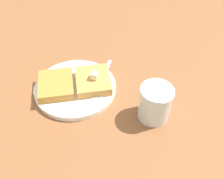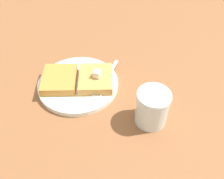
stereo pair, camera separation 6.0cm
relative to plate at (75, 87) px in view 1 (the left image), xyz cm
name	(u,v)px [view 1 (the left image)]	position (x,y,z in cm)	size (l,w,h in cm)	color
table_surface	(100,79)	(-6.70, -4.84, -1.81)	(117.96, 117.96, 1.97)	brown
plate	(75,87)	(0.00, 0.00, 0.00)	(21.51, 21.51, 1.42)	white
toast_slice_left	(93,81)	(-4.77, -0.49, 1.73)	(8.77, 10.25, 2.27)	#C88C44
toast_slice_middle	(56,85)	(4.77, 0.49, 1.73)	(8.77, 10.25, 2.27)	#BA7E35
butter_pat_primary	(94,75)	(-5.27, -0.21, 3.80)	(1.86, 1.67, 1.86)	#F1E9C8
fork	(102,82)	(-7.19, -0.79, 0.78)	(6.02, 15.73, 0.36)	silver
syrup_jar	(154,104)	(-19.06, 9.94, 3.26)	(7.75, 7.75, 8.90)	#431A0E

